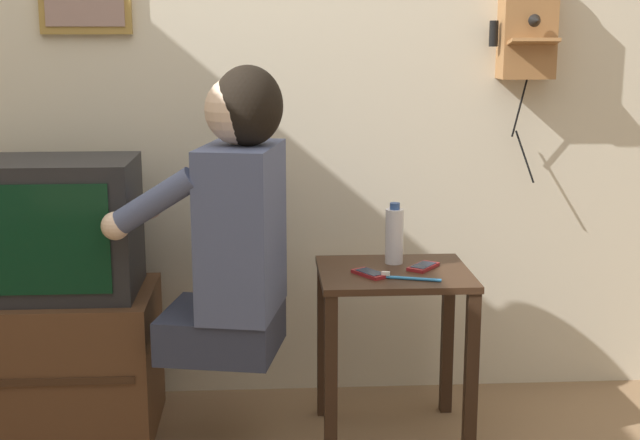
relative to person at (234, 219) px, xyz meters
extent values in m
cube|color=beige|center=(0.01, 0.50, 0.50)|extent=(6.80, 0.05, 2.55)
cube|color=#382316|center=(0.52, 0.05, -0.20)|extent=(0.49, 0.42, 0.02)
cube|color=black|center=(0.30, -0.14, -0.49)|extent=(0.04, 0.04, 0.56)
cube|color=black|center=(0.74, -0.14, -0.49)|extent=(0.04, 0.04, 0.56)
cube|color=black|center=(0.30, 0.23, -0.49)|extent=(0.04, 0.04, 0.56)
cube|color=black|center=(0.74, 0.23, -0.49)|extent=(0.04, 0.04, 0.56)
cube|color=#2D3347|center=(-0.05, 0.01, -0.37)|extent=(0.42, 0.41, 0.14)
cube|color=#4C567A|center=(0.02, -0.01, -0.03)|extent=(0.29, 0.40, 0.53)
sphere|color=beige|center=(0.02, -0.01, 0.34)|extent=(0.22, 0.22, 0.22)
ellipsoid|color=black|center=(0.05, -0.01, 0.35)|extent=(0.26, 0.27, 0.25)
cylinder|color=#4C567A|center=(-0.23, -0.11, 0.08)|extent=(0.29, 0.13, 0.22)
cylinder|color=#4C567A|center=(-0.17, 0.19, 0.08)|extent=(0.29, 0.13, 0.22)
sphere|color=beige|center=(-0.35, -0.09, 0.00)|extent=(0.09, 0.09, 0.09)
sphere|color=beige|center=(-0.29, 0.22, 0.00)|extent=(0.09, 0.09, 0.09)
cube|color=#51331E|center=(-0.65, 0.16, -0.53)|extent=(0.74, 0.46, 0.49)
cube|color=#392315|center=(-0.65, -0.08, -0.50)|extent=(0.66, 0.01, 0.02)
cube|color=#232326|center=(-0.63, 0.16, -0.05)|extent=(0.60, 0.38, 0.45)
cube|color=black|center=(-0.63, -0.03, -0.05)|extent=(0.49, 0.01, 0.35)
cube|color=#9E6B3D|center=(1.03, 0.42, 0.59)|extent=(0.19, 0.11, 0.35)
cube|color=#9E6B3D|center=(1.03, 0.33, 0.54)|extent=(0.17, 0.07, 0.03)
cone|color=black|center=(1.03, 0.31, 0.61)|extent=(0.04, 0.05, 0.04)
cylinder|color=black|center=(0.91, 0.42, 0.57)|extent=(0.03, 0.03, 0.09)
cylinder|color=black|center=(1.01, 0.40, 0.31)|extent=(0.04, 0.04, 0.22)
cylinder|color=black|center=(1.04, 0.41, 0.13)|extent=(0.07, 0.06, 0.19)
cube|color=maroon|center=(0.43, -0.01, -0.18)|extent=(0.12, 0.14, 0.01)
cube|color=black|center=(0.43, -0.01, -0.18)|extent=(0.10, 0.11, 0.00)
cube|color=maroon|center=(0.62, 0.07, -0.18)|extent=(0.12, 0.13, 0.01)
cube|color=black|center=(0.62, 0.07, -0.18)|extent=(0.10, 0.11, 0.00)
cylinder|color=silver|center=(0.53, 0.14, -0.10)|extent=(0.06, 0.06, 0.19)
cylinder|color=#2D4C8C|center=(0.53, 0.14, 0.01)|extent=(0.03, 0.03, 0.02)
cylinder|color=#338CD8|center=(0.56, -0.07, -0.19)|extent=(0.18, 0.07, 0.01)
cube|color=white|center=(0.48, -0.04, -0.17)|extent=(0.03, 0.02, 0.01)
camera|label=1|loc=(0.10, -2.75, 0.58)|focal=50.00mm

